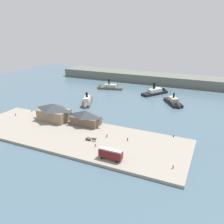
% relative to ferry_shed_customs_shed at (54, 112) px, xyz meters
% --- Properties ---
extents(ground_plane, '(320.00, 320.00, 0.00)m').
position_rel_ferry_shed_customs_shed_xyz_m(ground_plane, '(19.59, 10.76, -6.00)').
color(ground_plane, '#476070').
extents(quay_promenade, '(110.00, 36.00, 1.20)m').
position_rel_ferry_shed_customs_shed_xyz_m(quay_promenade, '(19.59, -11.24, -5.40)').
color(quay_promenade, gray).
rests_on(quay_promenade, ground).
extents(seawall_edge, '(110.00, 0.80, 1.00)m').
position_rel_ferry_shed_customs_shed_xyz_m(seawall_edge, '(19.59, 7.16, -5.50)').
color(seawall_edge, slate).
rests_on(seawall_edge, ground).
extents(ferry_shed_customs_shed, '(16.78, 10.77, 9.45)m').
position_rel_ferry_shed_customs_shed_xyz_m(ferry_shed_customs_shed, '(0.00, 0.00, 0.00)').
color(ferry_shed_customs_shed, '#847056').
rests_on(ferry_shed_customs_shed, quay_promenade).
extents(ferry_shed_west_terminal, '(15.30, 8.20, 7.77)m').
position_rel_ferry_shed_customs_shed_xyz_m(ferry_shed_west_terminal, '(19.25, 1.48, -0.85)').
color(ferry_shed_west_terminal, brown).
rests_on(ferry_shed_west_terminal, quay_promenade).
extents(street_tram, '(9.41, 2.88, 4.44)m').
position_rel_ferry_shed_customs_shed_xyz_m(street_tram, '(45.86, -24.42, -2.22)').
color(street_tram, maroon).
rests_on(street_tram, quay_promenade).
extents(horse_cart, '(5.46, 1.44, 1.87)m').
position_rel_ferry_shed_customs_shed_xyz_m(horse_cart, '(30.92, -13.57, -3.87)').
color(horse_cart, brown).
rests_on(horse_cart, quay_promenade).
extents(pedestrian_standing_center, '(0.40, 0.40, 1.61)m').
position_rel_ferry_shed_customs_shed_xyz_m(pedestrian_standing_center, '(-24.70, -4.37, -4.07)').
color(pedestrian_standing_center, '#4C3D33').
rests_on(pedestrian_standing_center, quay_promenade).
extents(pedestrian_walking_east, '(0.42, 0.42, 1.68)m').
position_rel_ferry_shed_customs_shed_xyz_m(pedestrian_walking_east, '(46.11, -6.71, -4.03)').
color(pedestrian_walking_east, '#33384C').
rests_on(pedestrian_walking_east, quay_promenade).
extents(pedestrian_near_cart, '(0.39, 0.39, 1.59)m').
position_rel_ferry_shed_customs_shed_xyz_m(pedestrian_near_cart, '(69.18, -20.54, -4.07)').
color(pedestrian_near_cart, '#4C3D33').
rests_on(pedestrian_near_cart, quay_promenade).
extents(pedestrian_by_tram, '(0.43, 0.43, 1.74)m').
position_rel_ferry_shed_customs_shed_xyz_m(pedestrian_by_tram, '(36.11, -7.58, -4.01)').
color(pedestrian_by_tram, '#4C3D33').
rests_on(pedestrian_by_tram, quay_promenade).
extents(pedestrian_walking_west, '(0.37, 0.37, 1.51)m').
position_rel_ferry_shed_customs_shed_xyz_m(pedestrian_walking_west, '(35.47, -17.78, -4.11)').
color(pedestrian_walking_west, '#3D4C42').
rests_on(pedestrian_walking_west, quay_promenade).
extents(mooring_post_west, '(0.44, 0.44, 0.90)m').
position_rel_ferry_shed_customs_shed_xyz_m(mooring_post_west, '(-21.26, 5.17, -4.35)').
color(mooring_post_west, black).
rests_on(mooring_post_west, quay_promenade).
extents(mooring_post_center_east, '(0.44, 0.44, 0.90)m').
position_rel_ferry_shed_customs_shed_xyz_m(mooring_post_center_east, '(-14.17, 5.31, -4.35)').
color(mooring_post_center_east, black).
rests_on(mooring_post_center_east, quay_promenade).
extents(mooring_post_center_west, '(0.44, 0.44, 0.90)m').
position_rel_ferry_shed_customs_shed_xyz_m(mooring_post_center_west, '(64.32, 5.80, -4.35)').
color(mooring_post_center_west, black).
rests_on(mooring_post_center_west, quay_promenade).
extents(ferry_moored_west, '(16.87, 21.46, 10.34)m').
position_rel_ferry_shed_customs_shed_xyz_m(ferry_moored_west, '(54.94, 58.36, -4.50)').
color(ferry_moored_west, black).
rests_on(ferry_moored_west, ground).
extents(ferry_near_quay, '(14.13, 23.46, 9.41)m').
position_rel_ferry_shed_customs_shed_xyz_m(ferry_near_quay, '(0.02, 34.64, -4.46)').
color(ferry_near_quay, '#514C47').
rests_on(ferry_near_quay, ground).
extents(ferry_outer_harbor, '(23.44, 10.94, 10.85)m').
position_rel_ferry_shed_customs_shed_xyz_m(ferry_outer_harbor, '(-5.57, 78.96, -4.55)').
color(ferry_outer_harbor, '#514C47').
rests_on(ferry_outer_harbor, ground).
extents(ferry_moored_east, '(18.41, 24.11, 11.57)m').
position_rel_ferry_shed_customs_shed_xyz_m(ferry_moored_east, '(37.25, 81.20, -4.32)').
color(ferry_moored_east, black).
rests_on(ferry_moored_east, ground).
extents(far_headland, '(180.00, 24.00, 8.00)m').
position_rel_ferry_shed_customs_shed_xyz_m(far_headland, '(19.59, 120.76, -2.00)').
color(far_headland, '#60665B').
rests_on(far_headland, ground).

